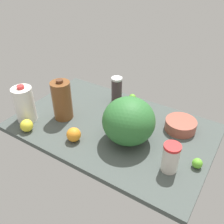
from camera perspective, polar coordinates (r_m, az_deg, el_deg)
name	(u,v)px	position (r cm, az deg, el deg)	size (l,w,h in cm)	color
countertop	(112,127)	(154.38, 0.00, -3.52)	(120.00, 76.00, 3.00)	#444D49
shaker_bottle	(117,90)	(171.23, 1.08, 5.05)	(7.48, 7.48, 18.64)	#3D2F31
chocolate_milk_jug	(62,100)	(156.88, -11.36, 2.65)	(11.99, 11.99, 26.63)	brown
watermelon	(129,121)	(135.49, 3.83, -2.06)	(28.98, 28.98, 26.15)	#307033
milk_jug	(25,104)	(161.47, -19.36, 1.69)	(12.20, 12.20, 24.08)	white
tumbler_cup	(171,158)	(124.77, 13.25, -10.12)	(8.43, 8.43, 15.61)	silver
mixing_bowl	(181,125)	(153.85, 15.39, -2.90)	(18.35, 18.35, 6.54)	#A3503F
lemon_by_jug	(27,125)	(155.61, -18.92, -2.94)	(7.50, 7.50, 7.50)	yellow
lime_near_front	(135,113)	(160.19, 5.31, -0.27)	(5.22, 5.22, 5.22)	#65B32E
lime_loose	(132,98)	(176.00, 4.67, 3.28)	(5.27, 5.27, 5.27)	#61AD2E
orange_beside_bowl	(74,135)	(141.81, -8.74, -5.13)	(8.18, 8.18, 8.18)	orange
lime_far_back	(197,163)	(133.19, 18.92, -11.03)	(5.18, 5.18, 5.18)	#63B830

